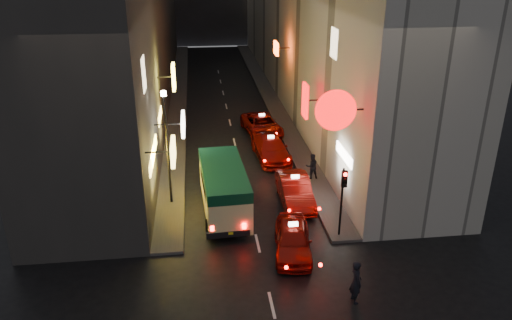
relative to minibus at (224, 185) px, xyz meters
name	(u,v)px	position (x,y,z in m)	size (l,w,h in m)	color
sidewalk_left	(179,98)	(-2.87, 22.37, -1.58)	(1.50, 52.00, 0.15)	#494744
sidewalk_right	(269,95)	(5.63, 22.37, -1.58)	(1.50, 52.00, 0.15)	#494744
minibus	(224,185)	(0.00, 0.00, 0.00)	(2.42, 6.17, 2.61)	beige
taxi_near	(293,237)	(2.88, -4.06, -0.84)	(2.79, 5.36, 1.80)	maroon
taxi_second	(295,188)	(3.92, 0.74, -0.79)	(2.28, 5.46, 1.90)	maroon
taxi_third	(271,146)	(3.55, 7.15, -0.81)	(2.54, 5.42, 1.85)	maroon
taxi_far	(262,123)	(3.59, 11.95, -0.82)	(2.84, 5.45, 1.83)	maroon
pedestrian_crossing	(356,279)	(4.68, -7.77, -0.60)	(0.69, 0.44, 2.10)	black
pedestrian_sidewalk	(312,165)	(5.47, 3.43, -0.62)	(0.66, 0.41, 1.76)	black
traffic_light	(343,188)	(5.38, -3.16, 1.04)	(0.26, 0.43, 3.50)	black
lamp_post	(167,141)	(-2.82, 1.37, 2.07)	(0.28, 0.28, 6.22)	black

